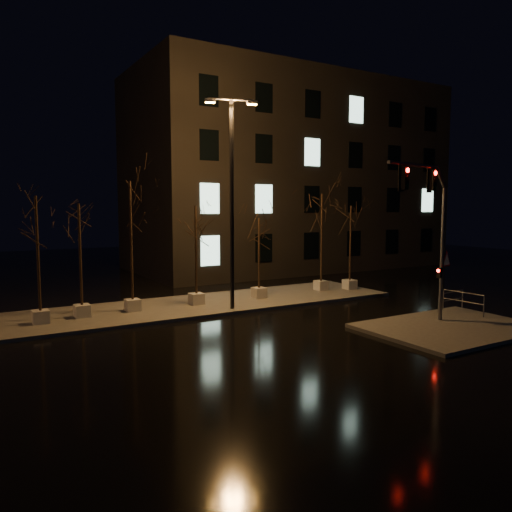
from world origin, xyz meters
TOP-DOWN VIEW (x-y plane):
  - ground at (0.00, 0.00)m, footprint 90.00×90.00m
  - median at (0.00, 6.00)m, footprint 22.00×5.00m
  - sidewalk_corner at (7.50, -3.50)m, footprint 7.00×5.00m
  - building at (14.00, 18.00)m, footprint 25.00×12.00m
  - tree_0 at (-6.89, 5.54)m, footprint 1.80×1.80m
  - tree_1 at (-5.15, 5.90)m, footprint 1.80×1.80m
  - tree_2 at (-2.84, 6.03)m, footprint 1.80×1.80m
  - tree_3 at (0.36, 5.96)m, footprint 1.80×1.80m
  - tree_4 at (3.95, 5.88)m, footprint 1.80×1.80m
  - tree_5 at (8.32, 6.13)m, footprint 1.80×1.80m
  - tree_6 at (10.00, 5.56)m, footprint 1.80×1.80m
  - traffic_signal_mast at (6.95, -2.80)m, footprint 5.19×1.32m
  - streetlight_main at (1.42, 4.14)m, footprint 2.40×1.01m
  - guard_rail_a at (10.00, -1.50)m, footprint 2.05×0.29m
  - guard_rail_b at (9.96, -2.19)m, footprint 0.22×2.06m

SIDE VIEW (x-z plane):
  - ground at x=0.00m, z-range 0.00..0.00m
  - median at x=0.00m, z-range 0.00..0.15m
  - sidewalk_corner at x=7.50m, z-range 0.00..0.15m
  - guard_rail_a at x=10.00m, z-range 0.29..1.17m
  - guard_rail_b at x=9.96m, z-range 0.29..1.27m
  - tree_4 at x=3.95m, z-range 1.28..5.64m
  - tree_3 at x=0.36m, z-range 1.45..6.46m
  - tree_6 at x=10.00m, z-range 1.45..6.47m
  - tree_1 at x=-5.15m, z-range 1.48..6.60m
  - tree_0 at x=-6.89m, z-range 1.56..7.00m
  - traffic_signal_mast at x=6.95m, z-range 1.17..7.66m
  - tree_5 at x=8.32m, z-range 1.63..7.37m
  - tree_2 at x=-2.84m, z-range 1.75..7.92m
  - streetlight_main at x=1.42m, z-range 0.90..10.70m
  - building at x=14.00m, z-range 0.00..15.00m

